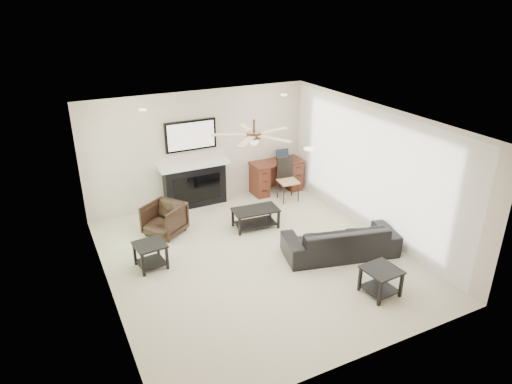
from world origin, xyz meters
TOP-DOWN VIEW (x-y plane):
  - room_shell at (0.19, 0.08)m, footprint 5.50×5.54m
  - sofa at (1.41, -0.53)m, footprint 2.15×1.25m
  - armchair at (-1.19, 1.62)m, footprint 0.96×0.95m
  - coffee_table at (0.51, 1.07)m, footprint 0.94×0.58m
  - end_table_near at (1.26, -1.78)m, footprint 0.55×0.55m
  - end_table_left at (-1.74, 0.57)m, footprint 0.55×0.55m
  - fireplace_unit at (-0.21, 2.58)m, footprint 1.52×0.34m
  - desk at (1.76, 2.49)m, footprint 1.22×0.56m
  - desk_chair at (1.76, 1.94)m, footprint 0.46×0.48m
  - laptop at (1.96, 2.47)m, footprint 0.33×0.24m

SIDE VIEW (x-z plane):
  - coffee_table at x=0.51m, z-range 0.00..0.40m
  - end_table_near at x=1.26m, z-range 0.00..0.45m
  - end_table_left at x=-1.74m, z-range 0.00..0.45m
  - sofa at x=1.41m, z-range 0.00..0.59m
  - armchair at x=-1.19m, z-range 0.00..0.63m
  - desk at x=1.76m, z-range 0.00..0.76m
  - desk_chair at x=1.76m, z-range 0.00..0.97m
  - laptop at x=1.96m, z-range 0.76..0.99m
  - fireplace_unit at x=-0.21m, z-range 0.00..1.91m
  - room_shell at x=0.19m, z-range 0.42..2.94m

